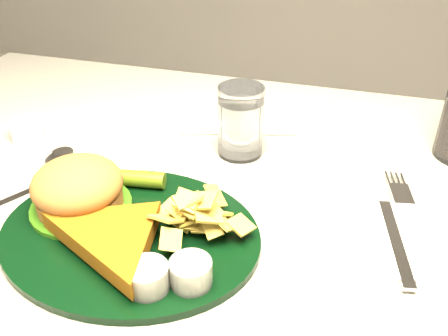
# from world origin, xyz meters

# --- Properties ---
(dinner_plate) EXTENTS (0.31, 0.26, 0.07)m
(dinner_plate) POSITION_xyz_m (-0.08, -0.09, 0.78)
(dinner_plate) COLOR black
(dinner_plate) RESTS_ON table
(water_glass) EXTENTS (0.09, 0.09, 0.10)m
(water_glass) POSITION_xyz_m (-0.00, 0.12, 0.80)
(water_glass) COLOR silver
(water_glass) RESTS_ON table
(fork_napkin) EXTENTS (0.18, 0.21, 0.01)m
(fork_napkin) POSITION_xyz_m (0.21, -0.01, 0.76)
(fork_napkin) COLOR silver
(fork_napkin) RESTS_ON table
(spoon) EXTENTS (0.12, 0.17, 0.01)m
(spoon) POSITION_xyz_m (-0.23, -0.05, 0.76)
(spoon) COLOR silver
(spoon) RESTS_ON table
(ramekin) EXTENTS (0.05, 0.05, 0.03)m
(ramekin) POSITION_xyz_m (-0.33, 0.08, 0.77)
(ramekin) COLOR white
(ramekin) RESTS_ON table
(wrapped_straw) EXTENTS (0.19, 0.11, 0.01)m
(wrapped_straw) POSITION_xyz_m (-0.02, 0.18, 0.75)
(wrapped_straw) COLOR white
(wrapped_straw) RESTS_ON table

